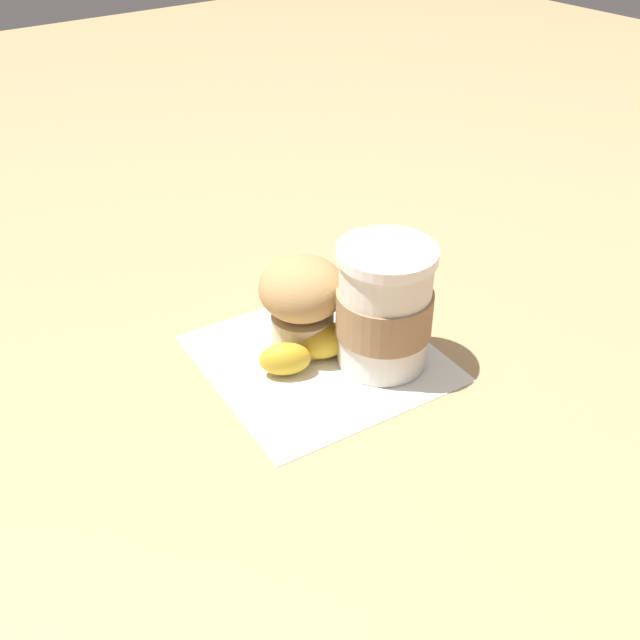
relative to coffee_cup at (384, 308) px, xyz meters
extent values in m
plane|color=tan|center=(0.05, -0.04, -0.06)|extent=(3.00, 3.00, 0.00)
cube|color=white|center=(0.05, -0.04, -0.06)|extent=(0.23, 0.23, 0.00)
cylinder|color=silver|center=(0.00, 0.00, 0.00)|extent=(0.08, 0.08, 0.11)
cylinder|color=white|center=(0.00, 0.00, 0.06)|extent=(0.09, 0.09, 0.01)
cylinder|color=#997551|center=(0.00, 0.00, 0.00)|extent=(0.09, 0.09, 0.04)
cylinder|color=beige|center=(0.05, -0.07, -0.04)|extent=(0.06, 0.06, 0.03)
ellipsoid|color=#AD8451|center=(0.05, -0.07, 0.00)|extent=(0.08, 0.08, 0.06)
ellipsoid|color=gold|center=(0.09, -0.04, -0.04)|extent=(0.05, 0.05, 0.03)
ellipsoid|color=gold|center=(0.04, -0.03, -0.04)|extent=(0.06, 0.04, 0.03)
ellipsoid|color=brown|center=(-0.01, -0.05, -0.04)|extent=(0.05, 0.04, 0.03)
camera|label=1|loc=(0.39, 0.42, 0.38)|focal=42.00mm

